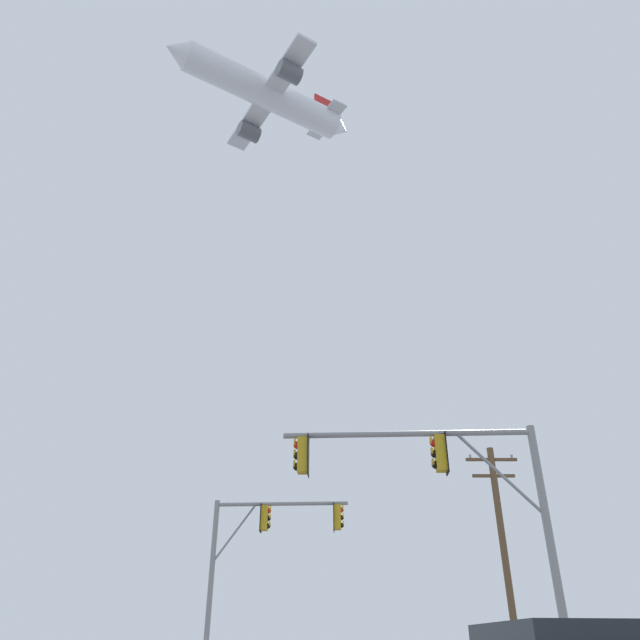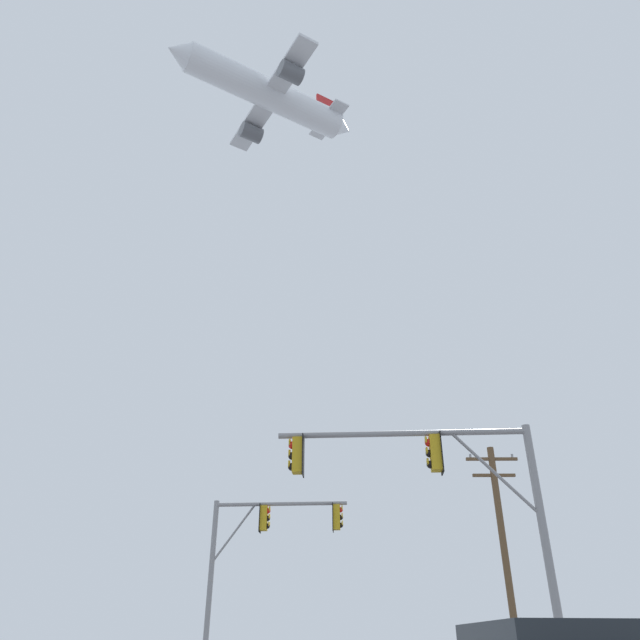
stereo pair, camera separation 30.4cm
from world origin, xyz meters
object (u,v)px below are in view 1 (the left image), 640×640
signal_pole_near (450,488)px  airplane (264,93)px  signal_pole_far (259,545)px  utility_pole (504,551)px

signal_pole_near → airplane: airplane is taller
signal_pole_near → signal_pole_far: size_ratio=1.00×
signal_pole_far → airplane: airplane is taller
signal_pole_near → utility_pole: 11.53m
signal_pole_far → utility_pole: 9.84m
signal_pole_near → signal_pole_far: 10.35m
signal_pole_near → utility_pole: (4.27, 10.71, 0.04)m
utility_pole → airplane: size_ratio=0.46×
utility_pole → airplane: airplane is taller
signal_pole_near → airplane: (-8.88, 28.87, 47.68)m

